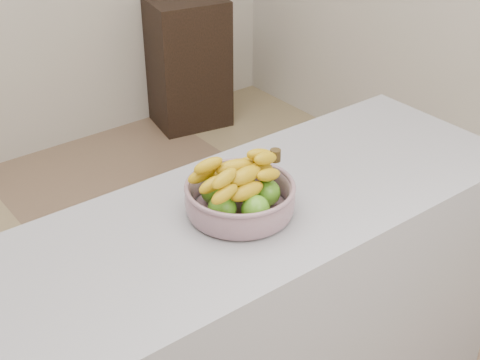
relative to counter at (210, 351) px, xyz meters
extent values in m
cube|color=gray|center=(0.00, 0.00, 0.00)|extent=(2.00, 0.60, 0.90)
cube|color=black|center=(1.32, 2.09, -0.05)|extent=(0.50, 0.43, 0.79)
cylinder|color=#8E96AB|center=(0.11, 0.00, 0.46)|extent=(0.25, 0.25, 0.01)
torus|color=#8E96AB|center=(0.11, 0.00, 0.53)|extent=(0.29, 0.29, 0.01)
sphere|color=#338917|center=(0.10, -0.07, 0.50)|extent=(0.08, 0.08, 0.08)
sphere|color=#338917|center=(0.18, -0.03, 0.50)|extent=(0.08, 0.08, 0.08)
sphere|color=#338917|center=(0.16, 0.06, 0.50)|extent=(0.08, 0.08, 0.08)
sphere|color=#338917|center=(0.07, 0.06, 0.50)|extent=(0.08, 0.08, 0.08)
sphere|color=#338917|center=(0.04, -0.02, 0.50)|extent=(0.08, 0.08, 0.08)
ellipsoid|color=yellow|center=(0.10, -0.05, 0.54)|extent=(0.19, 0.05, 0.04)
ellipsoid|color=yellow|center=(0.10, 0.00, 0.54)|extent=(0.19, 0.06, 0.04)
ellipsoid|color=yellow|center=(0.10, 0.05, 0.54)|extent=(0.19, 0.08, 0.04)
ellipsoid|color=yellow|center=(0.11, -0.03, 0.58)|extent=(0.19, 0.06, 0.04)
ellipsoid|color=yellow|center=(0.11, 0.03, 0.58)|extent=(0.19, 0.09, 0.04)
cylinder|color=#382912|center=(0.22, -0.01, 0.59)|extent=(0.03, 0.03, 0.03)
camera|label=1|loc=(-0.80, -1.18, 1.45)|focal=50.00mm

